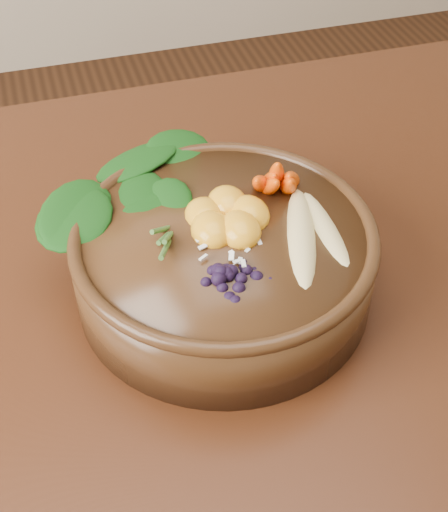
% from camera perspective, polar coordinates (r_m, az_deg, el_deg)
% --- Properties ---
extents(dining_table, '(1.60, 0.90, 0.75)m').
position_cam_1_polar(dining_table, '(0.89, -0.82, -6.11)').
color(dining_table, '#331C0C').
rests_on(dining_table, ground).
extents(stoneware_bowl, '(0.41, 0.41, 0.09)m').
position_cam_1_polar(stoneware_bowl, '(0.77, 0.00, -0.54)').
color(stoneware_bowl, '#3D2613').
rests_on(stoneware_bowl, dining_table).
extents(kale_heap, '(0.26, 0.25, 0.05)m').
position_cam_1_polar(kale_heap, '(0.78, -3.55, 6.55)').
color(kale_heap, '#12430F').
rests_on(kale_heap, stoneware_bowl).
extents(carrot_cluster, '(0.08, 0.08, 0.09)m').
position_cam_1_polar(carrot_cluster, '(0.79, 4.48, 8.45)').
color(carrot_cluster, '#FB4501').
rests_on(carrot_cluster, stoneware_bowl).
extents(banana_halves, '(0.09, 0.17, 0.03)m').
position_cam_1_polar(banana_halves, '(0.74, 7.25, 2.86)').
color(banana_halves, '#E0CC84').
rests_on(banana_halves, stoneware_bowl).
extents(mandarin_cluster, '(0.12, 0.13, 0.04)m').
position_cam_1_polar(mandarin_cluster, '(0.75, 0.22, 3.93)').
color(mandarin_cluster, orange).
rests_on(mandarin_cluster, stoneware_bowl).
extents(blueberry_pile, '(0.18, 0.15, 0.04)m').
position_cam_1_polar(blueberry_pile, '(0.68, 0.11, -0.44)').
color(blueberry_pile, black).
rests_on(blueberry_pile, stoneware_bowl).
extents(coconut_flakes, '(0.12, 0.11, 0.01)m').
position_cam_1_polar(coconut_flakes, '(0.72, 0.12, 0.98)').
color(coconut_flakes, white).
rests_on(coconut_flakes, stoneware_bowl).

